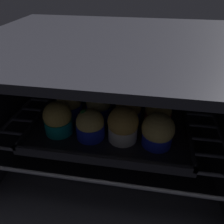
{
  "coord_description": "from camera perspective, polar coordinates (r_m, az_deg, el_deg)",
  "views": [
    {
      "loc": [
        7.71,
        -23.77,
        47.74
      ],
      "look_at": [
        0.0,
        21.8,
        17.26
      ],
      "focal_mm": 35.18,
      "sensor_mm": 36.0,
      "label": 1
    }
  ],
  "objects": [
    {
      "name": "muffin_row0_col3",
      "position": [
        0.48,
        11.82,
        -4.89
      ],
      "size": [
        7.01,
        7.01,
        7.66
      ],
      "color": "#1928B7",
      "rests_on": "baking_tray"
    },
    {
      "name": "muffin_row0_col1",
      "position": [
        0.49,
        -5.69,
        -3.38
      ],
      "size": [
        6.47,
        6.47,
        7.15
      ],
      "color": "#1928B7",
      "rests_on": "baking_tray"
    },
    {
      "name": "muffin_row2_col0",
      "position": [
        0.63,
        -9.05,
        5.68
      ],
      "size": [
        6.93,
        6.93,
        7.63
      ],
      "color": "#0C8C84",
      "rests_on": "baking_tray"
    },
    {
      "name": "baking_tray",
      "position": [
        0.57,
        0.0,
        -2.17
      ],
      "size": [
        37.84,
        30.32,
        2.2
      ],
      "color": "black",
      "rests_on": "oven_rack"
    },
    {
      "name": "muffin_row1_col1",
      "position": [
        0.56,
        -3.49,
        1.62
      ],
      "size": [
        6.47,
        6.47,
        7.4
      ],
      "color": "#1928B7",
      "rests_on": "baking_tray"
    },
    {
      "name": "oven_rack",
      "position": [
        0.58,
        0.03,
        -2.93
      ],
      "size": [
        54.8,
        42.0,
        0.8
      ],
      "color": "#51515B",
      "rests_on": "oven_cavity"
    },
    {
      "name": "muffin_row1_col2",
      "position": [
        0.54,
        4.26,
        0.44
      ],
      "size": [
        6.47,
        6.47,
        7.13
      ],
      "color": "#1928B7",
      "rests_on": "baking_tray"
    },
    {
      "name": "muffin_row2_col2",
      "position": [
        0.61,
        4.81,
        4.77
      ],
      "size": [
        6.79,
        6.79,
        7.66
      ],
      "color": "red",
      "rests_on": "baking_tray"
    },
    {
      "name": "oven_cavity",
      "position": [
        0.59,
        0.72,
        2.13
      ],
      "size": [
        59.0,
        47.0,
        37.0
      ],
      "color": "black",
      "rests_on": "ground"
    },
    {
      "name": "muffin_row1_col0",
      "position": [
        0.57,
        -11.05,
        1.86
      ],
      "size": [
        6.47,
        6.47,
        7.2
      ],
      "color": "#1928B7",
      "rests_on": "baking_tray"
    },
    {
      "name": "muffin_row1_col3",
      "position": [
        0.54,
        11.84,
        -0.02
      ],
      "size": [
        6.47,
        6.47,
        7.6
      ],
      "color": "red",
      "rests_on": "baking_tray"
    },
    {
      "name": "muffin_row2_col1",
      "position": [
        0.61,
        -2.66,
        5.22
      ],
      "size": [
        6.47,
        6.47,
        7.86
      ],
      "color": "#7A238C",
      "rests_on": "baking_tray"
    },
    {
      "name": "muffin_row2_col3",
      "position": [
        0.6,
        11.86,
        3.81
      ],
      "size": [
        6.9,
        6.9,
        7.6
      ],
      "color": "#1928B7",
      "rests_on": "baking_tray"
    },
    {
      "name": "muffin_row0_col2",
      "position": [
        0.48,
        2.85,
        -3.35
      ],
      "size": [
        6.82,
        6.82,
        8.16
      ],
      "color": "silver",
      "rests_on": "baking_tray"
    },
    {
      "name": "muffin_row0_col0",
      "position": [
        0.52,
        -13.88,
        -1.77
      ],
      "size": [
        6.47,
        6.47,
        7.84
      ],
      "color": "#0C8C84",
      "rests_on": "baking_tray"
    }
  ]
}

